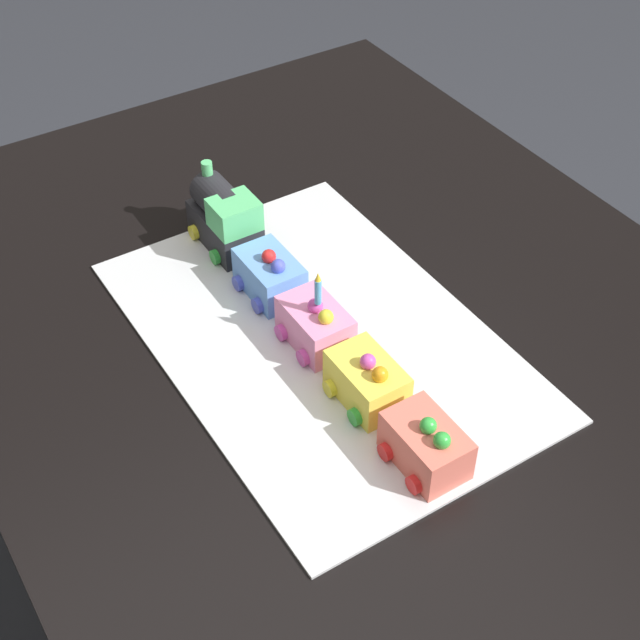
{
  "coord_description": "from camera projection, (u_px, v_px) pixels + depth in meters",
  "views": [
    {
      "loc": [
        0.73,
        -0.51,
        1.58
      ],
      "look_at": [
        -0.01,
        -0.05,
        0.77
      ],
      "focal_mm": 51.6,
      "sensor_mm": 36.0,
      "label": 1
    }
  ],
  "objects": [
    {
      "name": "ground_plane",
      "position": [
        343.0,
        615.0,
        1.73
      ],
      "size": [
        8.0,
        8.0,
        0.0
      ],
      "primitive_type": "plane",
      "color": "#2D3038"
    },
    {
      "name": "dining_table",
      "position": [
        351.0,
        385.0,
        1.3
      ],
      "size": [
        1.4,
        1.0,
        0.74
      ],
      "color": "black",
      "rests_on": "ground"
    },
    {
      "name": "birthday_candle",
      "position": [
        317.0,
        288.0,
        1.14
      ],
      "size": [
        0.01,
        0.01,
        0.05
      ],
      "color": "#4CA5E5",
      "rests_on": "cake_car_flatbed_bubblegum"
    },
    {
      "name": "cake_car_hopper_lemon",
      "position": [
        367.0,
        381.0,
        1.11
      ],
      "size": [
        0.1,
        0.08,
        0.07
      ],
      "color": "#F4E04C",
      "rests_on": "cake_board"
    },
    {
      "name": "cake_locomotive",
      "position": [
        225.0,
        217.0,
        1.33
      ],
      "size": [
        0.14,
        0.08,
        0.12
      ],
      "color": "#232328",
      "rests_on": "cake_board"
    },
    {
      "name": "cake_board",
      "position": [
        320.0,
        338.0,
        1.21
      ],
      "size": [
        0.6,
        0.4,
        0.0
      ],
      "primitive_type": "cube",
      "color": "silver",
      "rests_on": "dining_table"
    },
    {
      "name": "cake_car_caboose_coral",
      "position": [
        426.0,
        445.0,
        1.04
      ],
      "size": [
        0.1,
        0.08,
        0.07
      ],
      "color": "#F27260",
      "rests_on": "cake_board"
    },
    {
      "name": "cake_car_gondola_sky_blue",
      "position": [
        270.0,
        276.0,
        1.26
      ],
      "size": [
        0.1,
        0.08,
        0.07
      ],
      "color": "#669EEA",
      "rests_on": "cake_board"
    },
    {
      "name": "cake_car_flatbed_bubblegum",
      "position": [
        316.0,
        325.0,
        1.19
      ],
      "size": [
        0.1,
        0.08,
        0.07
      ],
      "color": "pink",
      "rests_on": "cake_board"
    }
  ]
}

